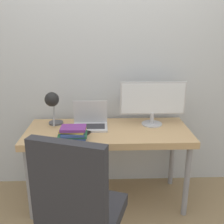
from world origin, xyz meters
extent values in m
plane|color=#937A56|center=(0.00, 0.00, 0.00)|extent=(12.00, 12.00, 0.00)
cube|color=silver|center=(0.00, 0.69, 1.30)|extent=(8.00, 0.05, 2.60)
cube|color=tan|center=(0.00, 0.31, 0.72)|extent=(1.50, 0.62, 0.06)
cylinder|color=gray|center=(-0.69, 0.06, 0.34)|extent=(0.05, 0.05, 0.69)
cylinder|color=gray|center=(0.69, 0.06, 0.34)|extent=(0.05, 0.05, 0.69)
cylinder|color=gray|center=(-0.69, 0.56, 0.34)|extent=(0.05, 0.05, 0.69)
cylinder|color=gray|center=(0.69, 0.56, 0.34)|extent=(0.05, 0.05, 0.69)
cube|color=silver|center=(-0.16, 0.35, 0.76)|extent=(0.32, 0.22, 0.02)
cube|color=#2D2D33|center=(-0.16, 0.35, 0.77)|extent=(0.27, 0.13, 0.00)
cube|color=silver|center=(-0.16, 0.45, 0.88)|extent=(0.32, 0.03, 0.22)
cube|color=silver|center=(-0.16, 0.45, 0.88)|extent=(0.29, 0.02, 0.20)
cylinder|color=#B7B7BC|center=(0.43, 0.43, 0.75)|extent=(0.20, 0.20, 0.01)
cylinder|color=#B7B7BC|center=(0.43, 0.43, 0.81)|extent=(0.04, 0.04, 0.11)
cube|color=#B7B7BC|center=(0.43, 0.44, 1.01)|extent=(0.62, 0.02, 0.31)
cube|color=silver|center=(0.43, 0.42, 1.01)|extent=(0.59, 0.00, 0.29)
cylinder|color=#4C4C51|center=(-0.50, 0.49, 0.76)|extent=(0.14, 0.14, 0.02)
cylinder|color=#99999E|center=(-0.50, 0.43, 0.90)|extent=(0.02, 0.14, 0.27)
sphere|color=black|center=(-0.50, 0.37, 1.03)|extent=(0.13, 0.13, 0.13)
cube|color=#2D2D33|center=(-0.17, -0.47, 0.46)|extent=(0.61, 0.61, 0.09)
cube|color=#2D2D33|center=(-0.24, -0.67, 0.79)|extent=(0.45, 0.21, 0.57)
cube|color=#334C8C|center=(-0.28, 0.11, 0.76)|extent=(0.19, 0.15, 0.03)
cube|color=#286B47|center=(-0.30, 0.11, 0.79)|extent=(0.24, 0.16, 0.02)
cube|color=#334C8C|center=(-0.30, 0.10, 0.81)|extent=(0.21, 0.20, 0.02)
cube|color=gold|center=(-0.30, 0.11, 0.83)|extent=(0.23, 0.16, 0.02)
cube|color=#753384|center=(-0.29, 0.10, 0.85)|extent=(0.21, 0.15, 0.02)
cube|color=#4C4C51|center=(-0.33, 0.18, 0.76)|extent=(0.09, 0.14, 0.02)
cube|color=black|center=(-0.21, 0.17, 0.76)|extent=(0.10, 0.17, 0.02)
camera|label=1|loc=(-0.04, -1.92, 1.65)|focal=42.00mm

